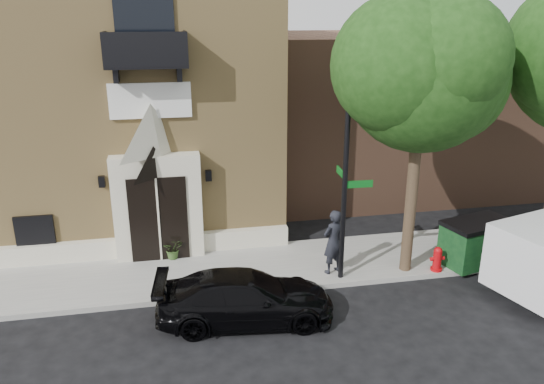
# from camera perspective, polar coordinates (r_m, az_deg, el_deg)

# --- Properties ---
(ground) EXTENTS (120.00, 120.00, 0.00)m
(ground) POSITION_cam_1_polar(r_m,az_deg,el_deg) (14.49, -7.72, -11.62)
(ground) COLOR black
(ground) RESTS_ON ground
(sidewalk) EXTENTS (42.00, 3.00, 0.15)m
(sidewalk) POSITION_cam_1_polar(r_m,az_deg,el_deg) (15.82, -4.44, -8.37)
(sidewalk) COLOR gray
(sidewalk) RESTS_ON ground
(church) EXTENTS (12.20, 11.01, 9.30)m
(church) POSITION_cam_1_polar(r_m,az_deg,el_deg) (20.75, -18.19, 10.63)
(church) COLOR tan
(church) RESTS_ON ground
(neighbour_building) EXTENTS (18.00, 8.00, 6.40)m
(neighbour_building) POSITION_cam_1_polar(r_m,az_deg,el_deg) (25.19, 19.08, 8.56)
(neighbour_building) COLOR brown
(neighbour_building) RESTS_ON ground
(street_tree_left) EXTENTS (4.97, 4.38, 7.77)m
(street_tree_left) POSITION_cam_1_polar(r_m,az_deg,el_deg) (14.46, 16.21, 12.44)
(street_tree_left) COLOR #38281C
(street_tree_left) RESTS_ON sidewalk
(black_sedan) EXTENTS (4.51, 2.19, 1.27)m
(black_sedan) POSITION_cam_1_polar(r_m,az_deg,el_deg) (13.31, -2.90, -11.27)
(black_sedan) COLOR black
(black_sedan) RESTS_ON ground
(street_sign) EXTENTS (0.85, 0.85, 5.34)m
(street_sign) POSITION_cam_1_polar(r_m,az_deg,el_deg) (14.34, 7.87, 0.54)
(street_sign) COLOR black
(street_sign) RESTS_ON sidewalk
(fire_hydrant) EXTENTS (0.42, 0.34, 0.74)m
(fire_hydrant) POSITION_cam_1_polar(r_m,az_deg,el_deg) (16.17, 17.35, -6.89)
(fire_hydrant) COLOR #B4080E
(fire_hydrant) RESTS_ON sidewalk
(dumpster) EXTENTS (2.25, 1.63, 1.33)m
(dumpster) POSITION_cam_1_polar(r_m,az_deg,el_deg) (16.91, 21.10, -5.00)
(dumpster) COLOR #0D3317
(dumpster) RESTS_ON sidewalk
(planter) EXTENTS (0.61, 0.54, 0.65)m
(planter) POSITION_cam_1_polar(r_m,az_deg,el_deg) (16.45, -10.58, -5.98)
(planter) COLOR #375723
(planter) RESTS_ON sidewalk
(pedestrian_near) EXTENTS (0.82, 0.70, 1.91)m
(pedestrian_near) POSITION_cam_1_polar(r_m,az_deg,el_deg) (15.20, 6.59, -5.34)
(pedestrian_near) COLOR black
(pedestrian_near) RESTS_ON sidewalk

